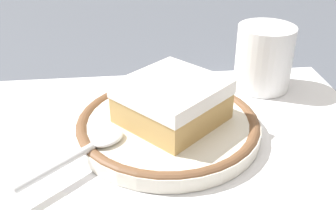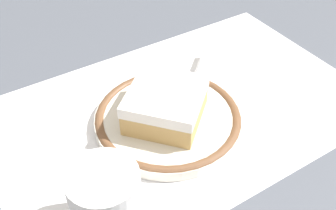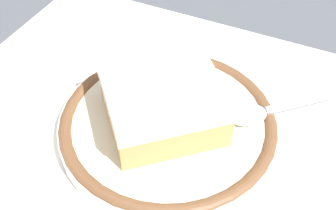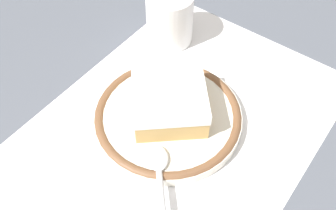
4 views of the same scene
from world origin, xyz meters
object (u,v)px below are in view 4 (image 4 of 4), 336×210
plate (168,116)px  spoon (159,175)px  cake_slice (169,101)px  cup (170,20)px

plate → spoon: bearing=30.7°
plate → spoon: (0.08, 0.05, 0.01)m
plate → cake_slice: size_ratio=1.47×
cake_slice → cup: (-0.14, -0.10, -0.00)m
cake_slice → spoon: cake_slice is taller
cake_slice → spoon: bearing=30.0°
cup → spoon: bearing=34.1°
spoon → plate: bearing=-149.3°
cup → plate: bearing=36.0°
cup → cake_slice: bearing=36.5°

